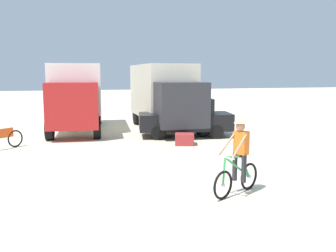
{
  "coord_description": "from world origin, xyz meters",
  "views": [
    {
      "loc": [
        -3.1,
        -7.91,
        2.86
      ],
      "look_at": [
        0.29,
        4.14,
        1.1
      ],
      "focal_mm": 39.55,
      "sensor_mm": 36.0,
      "label": 1
    }
  ],
  "objects": [
    {
      "name": "ground_plane",
      "position": [
        0.0,
        0.0,
        0.0
      ],
      "size": [
        120.0,
        120.0,
        0.0
      ],
      "primitive_type": "plane",
      "color": "beige"
    },
    {
      "name": "box_truck_white_box",
      "position": [
        -2.48,
        11.44,
        1.87
      ],
      "size": [
        3.01,
        6.95,
        3.35
      ],
      "color": "white",
      "rests_on": "ground"
    },
    {
      "name": "box_truck_cream_rv",
      "position": [
        1.9,
        10.55,
        1.87
      ],
      "size": [
        2.43,
        6.76,
        3.35
      ],
      "color": "beige",
      "rests_on": "ground"
    },
    {
      "name": "sedan_parked",
      "position": [
        2.26,
        8.14,
        0.88
      ],
      "size": [
        4.44,
        2.46,
        1.76
      ],
      "color": "black",
      "rests_on": "ground"
    },
    {
      "name": "cyclist_orange_shirt",
      "position": [
        0.84,
        -0.08,
        0.85
      ],
      "size": [
        1.55,
        0.9,
        1.82
      ],
      "color": "black",
      "rests_on": "ground"
    },
    {
      "name": "bicycle_spare",
      "position": [
        -5.41,
        7.19,
        0.4
      ],
      "size": [
        1.31,
        1.22,
        0.97
      ],
      "color": "black",
      "rests_on": "ground"
    },
    {
      "name": "supply_crate",
      "position": [
        1.57,
        6.23,
        0.22
      ],
      "size": [
        0.94,
        0.92,
        0.45
      ],
      "primitive_type": "cube",
      "rotation": [
        0.0,
        0.0,
        2.84
      ],
      "color": "#9E2D2D",
      "rests_on": "ground"
    }
  ]
}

